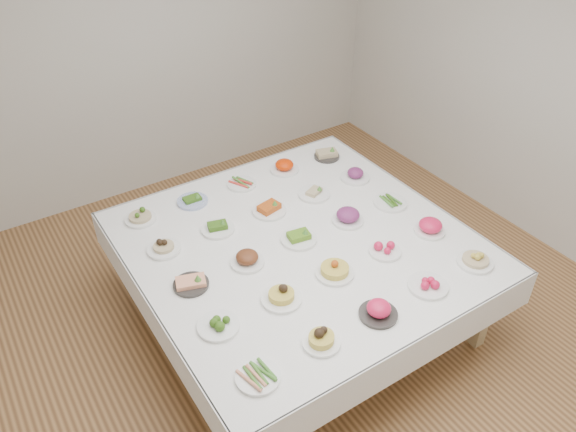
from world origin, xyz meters
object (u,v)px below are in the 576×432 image
dish_0 (258,375)px  dish_12 (299,235)px  display_table (299,248)px  dish_24 (327,153)px

dish_0 → dish_12: (0.85, 0.87, 0.02)m
display_table → dish_0: dish_0 is taller
dish_0 → dish_12: bearing=45.6°
dish_12 → dish_24: size_ratio=1.18×
dish_12 → dish_24: bearing=44.2°
dish_0 → display_table: bearing=45.3°
display_table → dish_24: size_ratio=10.53×
display_table → dish_0: bearing=-134.7°
display_table → dish_12: (0.00, 0.01, 0.11)m
display_table → dish_0: size_ratio=9.31×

